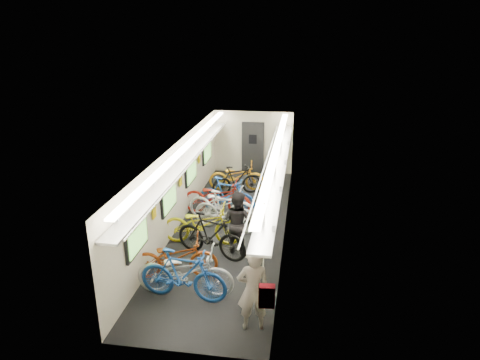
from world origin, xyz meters
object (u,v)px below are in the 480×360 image
(bicycle_0, at_px, (185,272))
(bicycle_1, at_px, (183,275))
(passenger_near, at_px, (253,290))
(passenger_mid, at_px, (238,222))
(backpack, at_px, (267,296))

(bicycle_0, distance_m, bicycle_1, 0.17)
(bicycle_1, bearing_deg, bicycle_0, 6.59)
(bicycle_1, distance_m, passenger_near, 1.69)
(passenger_mid, relative_size, backpack, 4.25)
(bicycle_1, xyz_separation_m, passenger_mid, (0.79, 2.15, 0.24))
(bicycle_1, bearing_deg, backpack, -123.11)
(bicycle_1, xyz_separation_m, passenger_near, (1.52, -0.69, 0.25))
(backpack, bearing_deg, bicycle_0, 133.21)
(bicycle_0, relative_size, backpack, 5.43)
(passenger_near, bearing_deg, passenger_mid, -88.13)
(bicycle_0, distance_m, passenger_mid, 2.15)
(passenger_mid, bearing_deg, bicycle_0, 97.51)
(passenger_near, xyz_separation_m, backpack, (0.32, -0.81, 0.46))
(bicycle_0, relative_size, passenger_mid, 1.28)
(bicycle_0, distance_m, backpack, 2.59)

